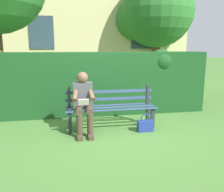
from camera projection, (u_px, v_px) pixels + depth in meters
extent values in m
plane|color=#477533|center=(111.00, 128.00, 4.96)|extent=(60.00, 60.00, 0.00)
cube|color=#2D3338|center=(152.00, 118.00, 4.92)|extent=(0.07, 0.07, 0.43)
cube|color=#2D3338|center=(70.00, 123.00, 4.62)|extent=(0.07, 0.07, 0.43)
cube|color=#2D3338|center=(148.00, 114.00, 5.21)|extent=(0.07, 0.07, 0.43)
cube|color=#2D3338|center=(70.00, 118.00, 4.92)|extent=(0.07, 0.07, 0.43)
cube|color=#384C7A|center=(109.00, 105.00, 5.07)|extent=(1.84, 0.06, 0.02)
cube|color=#384C7A|center=(111.00, 107.00, 4.87)|extent=(1.84, 0.06, 0.02)
cube|color=#384C7A|center=(113.00, 110.00, 4.67)|extent=(1.84, 0.06, 0.02)
cube|color=#2D3338|center=(148.00, 94.00, 5.16)|extent=(0.06, 0.06, 0.41)
cube|color=#2D3338|center=(69.00, 97.00, 4.86)|extent=(0.06, 0.06, 0.41)
cube|color=#384C7A|center=(109.00, 99.00, 5.03)|extent=(1.84, 0.02, 0.06)
cube|color=#384C7A|center=(109.00, 91.00, 5.00)|extent=(1.84, 0.02, 0.06)
cube|color=#4C4C51|center=(83.00, 95.00, 4.73)|extent=(0.38, 0.22, 0.52)
sphere|color=brown|center=(82.00, 78.00, 4.64)|extent=(0.22, 0.22, 0.22)
cylinder|color=#473828|center=(89.00, 110.00, 4.60)|extent=(0.13, 0.42, 0.13)
cylinder|color=#473828|center=(79.00, 110.00, 4.56)|extent=(0.13, 0.42, 0.13)
cylinder|color=#473828|center=(90.00, 125.00, 4.44)|extent=(0.12, 0.12, 0.45)
cylinder|color=#473828|center=(79.00, 126.00, 4.41)|extent=(0.12, 0.12, 0.45)
cube|color=#473828|center=(91.00, 136.00, 4.41)|extent=(0.10, 0.24, 0.07)
cube|color=#473828|center=(80.00, 137.00, 4.37)|extent=(0.10, 0.24, 0.07)
cylinder|color=brown|center=(91.00, 93.00, 4.61)|extent=(0.14, 0.32, 0.26)
cylinder|color=brown|center=(75.00, 94.00, 4.56)|extent=(0.14, 0.32, 0.26)
cube|color=white|center=(84.00, 102.00, 4.50)|extent=(0.20, 0.07, 0.13)
cube|color=#19471E|center=(96.00, 83.00, 5.93)|extent=(5.53, 0.66, 1.53)
sphere|color=#19471E|center=(161.00, 61.00, 6.02)|extent=(0.60, 0.60, 0.60)
sphere|color=#19471E|center=(37.00, 65.00, 5.66)|extent=(0.53, 0.53, 0.53)
cube|color=#334756|center=(142.00, 33.00, 9.54)|extent=(0.90, 0.04, 1.20)
cube|color=#334756|center=(41.00, 32.00, 8.84)|extent=(0.90, 0.04, 1.20)
cube|color=navy|center=(145.00, 126.00, 4.77)|extent=(0.30, 0.15, 0.22)
torus|color=navy|center=(145.00, 118.00, 4.73)|extent=(0.19, 0.02, 0.19)
cylinder|color=brown|center=(155.00, 61.00, 9.39)|extent=(0.35, 0.35, 2.23)
sphere|color=#2D702D|center=(157.00, 11.00, 9.00)|extent=(2.76, 2.76, 2.76)
sphere|color=#2D702D|center=(136.00, 19.00, 9.34)|extent=(1.65, 1.65, 1.65)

